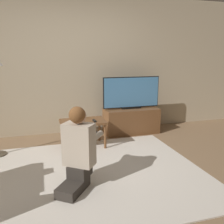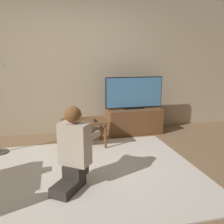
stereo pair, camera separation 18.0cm
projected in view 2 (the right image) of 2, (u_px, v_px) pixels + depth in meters
The scene contains 9 objects.
ground_plane at pixel (86, 174), 3.20m from camera, with size 10.00×10.00×0.00m, color #896B4C.
wall_back at pixel (70, 65), 4.74m from camera, with size 10.00×0.06×2.60m.
rug at pixel (86, 174), 3.20m from camera, with size 2.94×2.40×0.02m.
tv_stand at pixel (134, 121), 4.86m from camera, with size 1.04×0.47×0.48m.
tv at pixel (134, 93), 4.74m from camera, with size 1.12×0.08×0.61m.
coffee_table at pixel (84, 124), 4.09m from camera, with size 0.73×0.47×0.45m.
person_kneeling at pixel (74, 148), 2.82m from camera, with size 0.66×0.78×0.93m.
picture_frame at pixel (77, 115), 4.10m from camera, with size 0.11×0.01×0.15m.
remote at pixel (95, 121), 4.02m from camera, with size 0.04×0.15×0.02m.
Camera 2 is at (-0.37, -2.94, 1.49)m, focal length 40.00 mm.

